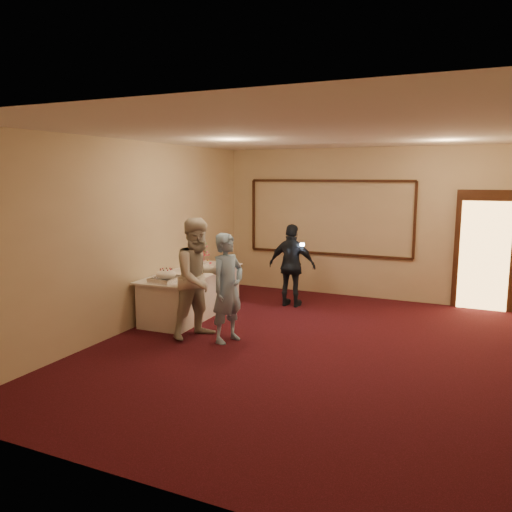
{
  "coord_description": "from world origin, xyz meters",
  "views": [
    {
      "loc": [
        2.05,
        -6.47,
        2.45
      ],
      "look_at": [
        -1.27,
        0.87,
        1.15
      ],
      "focal_mm": 35.0,
      "sensor_mm": 36.0,
      "label": 1
    }
  ],
  "objects_px": {
    "tart": "(197,274)",
    "woman": "(199,278)",
    "cupcake_stand": "(204,255)",
    "plate_stack_a": "(196,267)",
    "plate_stack_b": "(205,266)",
    "pavlova_tray": "(166,276)",
    "guest": "(292,265)",
    "buffet_table": "(192,293)",
    "man": "(228,288)"
  },
  "relations": [
    {
      "from": "tart",
      "to": "woman",
      "type": "distance_m",
      "value": 0.93
    },
    {
      "from": "cupcake_stand",
      "to": "plate_stack_a",
      "type": "height_order",
      "value": "cupcake_stand"
    },
    {
      "from": "plate_stack_b",
      "to": "woman",
      "type": "distance_m",
      "value": 1.48
    },
    {
      "from": "woman",
      "to": "pavlova_tray",
      "type": "bearing_deg",
      "value": 101.26
    },
    {
      "from": "cupcake_stand",
      "to": "guest",
      "type": "relative_size",
      "value": 0.29
    },
    {
      "from": "plate_stack_a",
      "to": "tart",
      "type": "bearing_deg",
      "value": -56.79
    },
    {
      "from": "cupcake_stand",
      "to": "tart",
      "type": "xyz_separation_m",
      "value": [
        0.51,
        -1.11,
        -0.14
      ]
    },
    {
      "from": "buffet_table",
      "to": "guest",
      "type": "xyz_separation_m",
      "value": [
        1.41,
        1.28,
        0.39
      ]
    },
    {
      "from": "cupcake_stand",
      "to": "man",
      "type": "bearing_deg",
      "value": -51.43
    },
    {
      "from": "woman",
      "to": "man",
      "type": "bearing_deg",
      "value": -67.39
    },
    {
      "from": "plate_stack_a",
      "to": "woman",
      "type": "bearing_deg",
      "value": -56.39
    },
    {
      "from": "pavlova_tray",
      "to": "plate_stack_b",
      "type": "relative_size",
      "value": 3.32
    },
    {
      "from": "woman",
      "to": "guest",
      "type": "bearing_deg",
      "value": 8.54
    },
    {
      "from": "cupcake_stand",
      "to": "pavlova_tray",
      "type": "bearing_deg",
      "value": -79.87
    },
    {
      "from": "pavlova_tray",
      "to": "woman",
      "type": "bearing_deg",
      "value": -12.86
    },
    {
      "from": "plate_stack_b",
      "to": "tart",
      "type": "height_order",
      "value": "plate_stack_b"
    },
    {
      "from": "tart",
      "to": "guest",
      "type": "distance_m",
      "value": 1.92
    },
    {
      "from": "woman",
      "to": "plate_stack_a",
      "type": "bearing_deg",
      "value": 57.73
    },
    {
      "from": "plate_stack_b",
      "to": "tart",
      "type": "xyz_separation_m",
      "value": [
        0.16,
        -0.55,
        -0.05
      ]
    },
    {
      "from": "pavlova_tray",
      "to": "tart",
      "type": "relative_size",
      "value": 2.18
    },
    {
      "from": "pavlova_tray",
      "to": "plate_stack_b",
      "type": "height_order",
      "value": "pavlova_tray"
    },
    {
      "from": "tart",
      "to": "guest",
      "type": "bearing_deg",
      "value": 53.09
    },
    {
      "from": "cupcake_stand",
      "to": "man",
      "type": "height_order",
      "value": "man"
    },
    {
      "from": "cupcake_stand",
      "to": "tart",
      "type": "relative_size",
      "value": 1.73
    },
    {
      "from": "buffet_table",
      "to": "plate_stack_b",
      "type": "relative_size",
      "value": 13.99
    },
    {
      "from": "plate_stack_b",
      "to": "tart",
      "type": "relative_size",
      "value": 0.65
    },
    {
      "from": "man",
      "to": "pavlova_tray",
      "type": "bearing_deg",
      "value": 98.16
    },
    {
      "from": "buffet_table",
      "to": "plate_stack_b",
      "type": "bearing_deg",
      "value": 72.8
    },
    {
      "from": "buffet_table",
      "to": "man",
      "type": "height_order",
      "value": "man"
    },
    {
      "from": "plate_stack_b",
      "to": "woman",
      "type": "relative_size",
      "value": 0.09
    },
    {
      "from": "buffet_table",
      "to": "plate_stack_b",
      "type": "xyz_separation_m",
      "value": [
        0.09,
        0.29,
        0.45
      ]
    },
    {
      "from": "buffet_table",
      "to": "cupcake_stand",
      "type": "height_order",
      "value": "cupcake_stand"
    },
    {
      "from": "buffet_table",
      "to": "plate_stack_b",
      "type": "distance_m",
      "value": 0.55
    },
    {
      "from": "plate_stack_a",
      "to": "guest",
      "type": "relative_size",
      "value": 0.12
    },
    {
      "from": "plate_stack_b",
      "to": "man",
      "type": "height_order",
      "value": "man"
    },
    {
      "from": "pavlova_tray",
      "to": "guest",
      "type": "height_order",
      "value": "guest"
    },
    {
      "from": "pavlova_tray",
      "to": "plate_stack_a",
      "type": "height_order",
      "value": "pavlova_tray"
    },
    {
      "from": "tart",
      "to": "plate_stack_a",
      "type": "bearing_deg",
      "value": 123.21
    },
    {
      "from": "plate_stack_a",
      "to": "tart",
      "type": "height_order",
      "value": "plate_stack_a"
    },
    {
      "from": "buffet_table",
      "to": "pavlova_tray",
      "type": "xyz_separation_m",
      "value": [
        0.05,
        -0.86,
        0.47
      ]
    },
    {
      "from": "man",
      "to": "guest",
      "type": "distance_m",
      "value": 2.32
    },
    {
      "from": "cupcake_stand",
      "to": "tart",
      "type": "distance_m",
      "value": 1.23
    },
    {
      "from": "plate_stack_a",
      "to": "man",
      "type": "relative_size",
      "value": 0.11
    },
    {
      "from": "pavlova_tray",
      "to": "man",
      "type": "distance_m",
      "value": 1.21
    },
    {
      "from": "man",
      "to": "woman",
      "type": "bearing_deg",
      "value": 105.0
    },
    {
      "from": "plate_stack_b",
      "to": "buffet_table",
      "type": "bearing_deg",
      "value": -107.2
    },
    {
      "from": "woman",
      "to": "guest",
      "type": "distance_m",
      "value": 2.4
    },
    {
      "from": "pavlova_tray",
      "to": "cupcake_stand",
      "type": "distance_m",
      "value": 1.74
    },
    {
      "from": "cupcake_stand",
      "to": "woman",
      "type": "relative_size",
      "value": 0.25
    },
    {
      "from": "tart",
      "to": "woman",
      "type": "bearing_deg",
      "value": -56.2
    }
  ]
}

